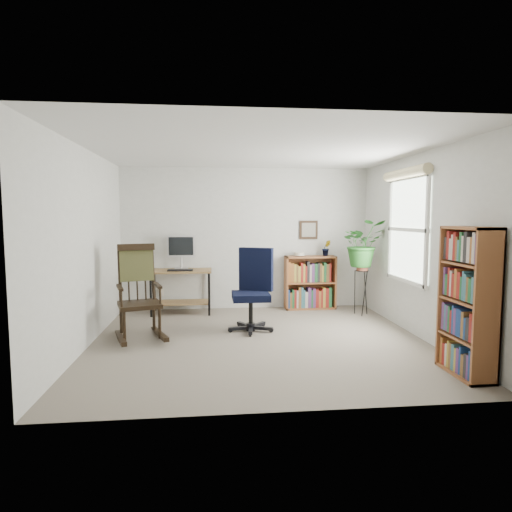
{
  "coord_description": "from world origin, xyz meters",
  "views": [
    {
      "loc": [
        -0.59,
        -5.29,
        1.58
      ],
      "look_at": [
        0.0,
        0.4,
        1.05
      ],
      "focal_mm": 30.0,
      "sensor_mm": 36.0,
      "label": 1
    }
  ],
  "objects": [
    {
      "name": "floor",
      "position": [
        0.0,
        0.0,
        0.0
      ],
      "size": [
        4.2,
        4.0,
        0.0
      ],
      "primitive_type": "cube",
      "color": "gray",
      "rests_on": "ground"
    },
    {
      "name": "ceiling",
      "position": [
        0.0,
        0.0,
        2.4
      ],
      "size": [
        4.2,
        4.0,
        0.0
      ],
      "primitive_type": "cube",
      "color": "silver",
      "rests_on": "ground"
    },
    {
      "name": "wall_back",
      "position": [
        0.0,
        2.0,
        1.2
      ],
      "size": [
        4.2,
        0.0,
        2.4
      ],
      "primitive_type": "cube",
      "color": "silver",
      "rests_on": "ground"
    },
    {
      "name": "wall_front",
      "position": [
        0.0,
        -2.0,
        1.2
      ],
      "size": [
        4.2,
        0.0,
        2.4
      ],
      "primitive_type": "cube",
      "color": "silver",
      "rests_on": "ground"
    },
    {
      "name": "wall_left",
      "position": [
        -2.1,
        0.0,
        1.2
      ],
      "size": [
        0.0,
        4.0,
        2.4
      ],
      "primitive_type": "cube",
      "color": "silver",
      "rests_on": "ground"
    },
    {
      "name": "wall_right",
      "position": [
        2.1,
        0.0,
        1.2
      ],
      "size": [
        0.0,
        4.0,
        2.4
      ],
      "primitive_type": "cube",
      "color": "silver",
      "rests_on": "ground"
    },
    {
      "name": "window",
      "position": [
        2.06,
        0.3,
        1.4
      ],
      "size": [
        0.12,
        1.2,
        1.5
      ],
      "primitive_type": null,
      "color": "white",
      "rests_on": "wall_right"
    },
    {
      "name": "desk",
      "position": [
        -1.1,
        1.7,
        0.36
      ],
      "size": [
        0.99,
        0.54,
        0.71
      ],
      "primitive_type": null,
      "color": "olive",
      "rests_on": "floor"
    },
    {
      "name": "monitor",
      "position": [
        -1.1,
        1.84,
        0.99
      ],
      "size": [
        0.46,
        0.16,
        0.56
      ],
      "primitive_type": null,
      "color": "silver",
      "rests_on": "desk"
    },
    {
      "name": "keyboard",
      "position": [
        -1.1,
        1.58,
        0.73
      ],
      "size": [
        0.4,
        0.15,
        0.02
      ],
      "primitive_type": "cube",
      "color": "black",
      "rests_on": "desk"
    },
    {
      "name": "office_chair",
      "position": [
        -0.06,
        0.5,
        0.58
      ],
      "size": [
        0.84,
        0.84,
        1.16
      ],
      "primitive_type": null,
      "rotation": [
        0.0,
        0.0,
        -0.42
      ],
      "color": "black",
      "rests_on": "floor"
    },
    {
      "name": "rocking_chair",
      "position": [
        -1.52,
        0.24,
        0.62
      ],
      "size": [
        0.92,
        1.21,
        1.24
      ],
      "primitive_type": null,
      "rotation": [
        0.0,
        0.0,
        0.29
      ],
      "color": "black",
      "rests_on": "floor"
    },
    {
      "name": "low_bookshelf",
      "position": [
        1.08,
        1.82,
        0.45
      ],
      "size": [
        0.86,
        0.29,
        0.91
      ],
      "primitive_type": null,
      "color": "brown",
      "rests_on": "floor"
    },
    {
      "name": "tall_bookshelf",
      "position": [
        1.92,
        -1.37,
        0.74
      ],
      "size": [
        0.28,
        0.65,
        1.48
      ],
      "primitive_type": null,
      "color": "brown",
      "rests_on": "floor"
    },
    {
      "name": "plant_stand",
      "position": [
        1.8,
        1.28,
        0.42
      ],
      "size": [
        0.25,
        0.25,
        0.84
      ],
      "primitive_type": null,
      "rotation": [
        0.0,
        0.0,
        0.09
      ],
      "color": "black",
      "rests_on": "floor"
    },
    {
      "name": "spider_plant",
      "position": [
        1.8,
        1.28,
        1.51
      ],
      "size": [
        1.69,
        1.87,
        1.46
      ],
      "primitive_type": "imported",
      "color": "#256724",
      "rests_on": "plant_stand"
    },
    {
      "name": "potted_plant_small",
      "position": [
        1.36,
        1.83,
        0.96
      ],
      "size": [
        0.13,
        0.24,
        0.11
      ],
      "primitive_type": "imported",
      "color": "#256724",
      "rests_on": "low_bookshelf"
    },
    {
      "name": "framed_picture",
      "position": [
        1.08,
        1.97,
        1.35
      ],
      "size": [
        0.32,
        0.04,
        0.32
      ],
      "primitive_type": null,
      "color": "black",
      "rests_on": "wall_back"
    }
  ]
}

